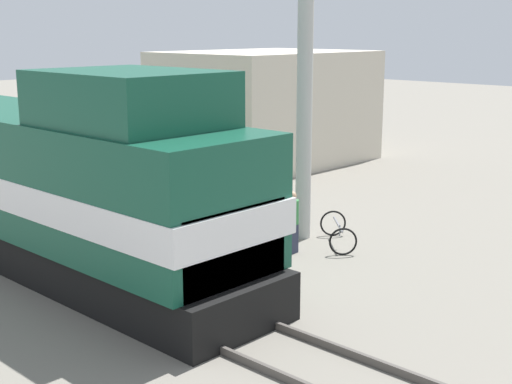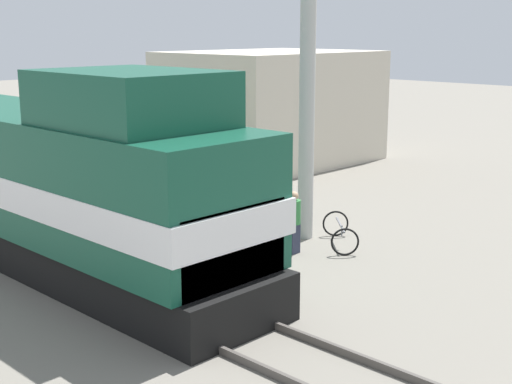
{
  "view_description": "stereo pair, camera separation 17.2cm",
  "coord_description": "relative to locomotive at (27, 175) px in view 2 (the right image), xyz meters",
  "views": [
    {
      "loc": [
        -8.63,
        -14.6,
        5.53
      ],
      "look_at": [
        1.2,
        -5.29,
        2.42
      ],
      "focal_mm": 50.0,
      "sensor_mm": 36.0,
      "label": 1
    },
    {
      "loc": [
        -8.52,
        -14.72,
        5.53
      ],
      "look_at": [
        1.2,
        -5.29,
        2.42
      ],
      "focal_mm": 50.0,
      "sensor_mm": 36.0,
      "label": 2
    }
  ],
  "objects": [
    {
      "name": "ground_plane",
      "position": [
        0.0,
        -1.54,
        -1.97
      ],
      "size": [
        120.0,
        120.0,
        0.0
      ],
      "primitive_type": "plane",
      "color": "slate"
    },
    {
      "name": "rail_near",
      "position": [
        -0.72,
        -1.54,
        -1.89
      ],
      "size": [
        0.08,
        36.21,
        0.15
      ],
      "primitive_type": "cube",
      "color": "#4C4742",
      "rests_on": "ground_plane"
    },
    {
      "name": "rail_far",
      "position": [
        0.72,
        -1.54,
        -1.89
      ],
      "size": [
        0.08,
        36.21,
        0.15
      ],
      "primitive_type": "cube",
      "color": "#4C4742",
      "rests_on": "ground_plane"
    },
    {
      "name": "locomotive",
      "position": [
        0.0,
        0.0,
        0.0
      ],
      "size": [
        3.07,
        16.7,
        4.73
      ],
      "color": "black",
      "rests_on": "ground_plane"
    },
    {
      "name": "utility_pole",
      "position": [
        5.76,
        -4.26,
        2.85
      ],
      "size": [
        1.8,
        0.41,
        9.52
      ],
      "color": "#B2B2AD",
      "rests_on": "ground_plane"
    },
    {
      "name": "vendor_umbrella",
      "position": [
        4.43,
        0.73,
        -0.15
      ],
      "size": [
        2.02,
        2.02,
        2.05
      ],
      "color": "#4C4C4C",
      "rests_on": "ground_plane"
    },
    {
      "name": "billboard_sign",
      "position": [
        6.03,
        3.01,
        0.69
      ],
      "size": [
        2.59,
        0.12,
        3.49
      ],
      "color": "#595959",
      "rests_on": "ground_plane"
    },
    {
      "name": "shrub_cluster",
      "position": [
        4.64,
        0.99,
        -1.48
      ],
      "size": [
        0.97,
        0.97,
        0.97
      ],
      "primitive_type": "sphere",
      "color": "#2D722D",
      "rests_on": "ground_plane"
    },
    {
      "name": "person_bystander",
      "position": [
        4.49,
        -4.96,
        -1.11
      ],
      "size": [
        0.34,
        0.34,
        1.6
      ],
      "color": "#2D3347",
      "rests_on": "ground_plane"
    },
    {
      "name": "bicycle",
      "position": [
        5.81,
        -5.41,
        -1.6
      ],
      "size": [
        1.74,
        1.76,
        0.71
      ],
      "rotation": [
        0.0,
        0.0,
        -0.77
      ],
      "color": "black",
      "rests_on": "ground_plane"
    },
    {
      "name": "building_block_distant",
      "position": [
        13.41,
        4.13,
        0.34
      ],
      "size": [
        8.21,
        6.19,
        4.63
      ],
      "primitive_type": "cube",
      "color": "beige",
      "rests_on": "ground_plane"
    }
  ]
}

